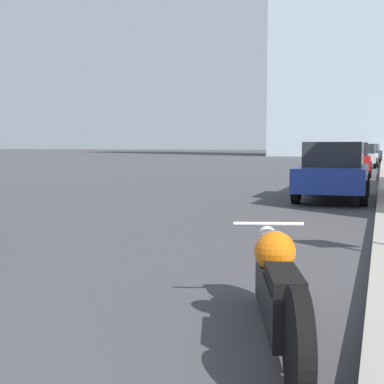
% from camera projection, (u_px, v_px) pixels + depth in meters
% --- Properties ---
extents(motorcycle, '(0.96, 2.44, 0.81)m').
position_uv_depth(motorcycle, '(278.00, 289.00, 4.00)').
color(motorcycle, black).
rests_on(motorcycle, ground_plane).
extents(parked_car_blue, '(1.88, 4.44, 1.58)m').
position_uv_depth(parked_car_blue, '(334.00, 171.00, 14.60)').
color(parked_car_blue, '#1E3899').
rests_on(parked_car_blue, ground_plane).
extents(parked_car_red, '(2.00, 3.89, 1.63)m').
position_uv_depth(parked_car_red, '(351.00, 159.00, 25.89)').
color(parked_car_red, red).
rests_on(parked_car_red, ground_plane).
extents(parked_car_silver, '(2.11, 3.91, 1.57)m').
position_uv_depth(parked_car_silver, '(362.00, 156.00, 35.84)').
color(parked_car_silver, '#BCBCC1').
rests_on(parked_car_silver, ground_plane).
extents(parked_car_black, '(2.21, 4.75, 1.64)m').
position_uv_depth(parked_car_black, '(369.00, 153.00, 47.16)').
color(parked_car_black, black).
rests_on(parked_car_black, ground_plane).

